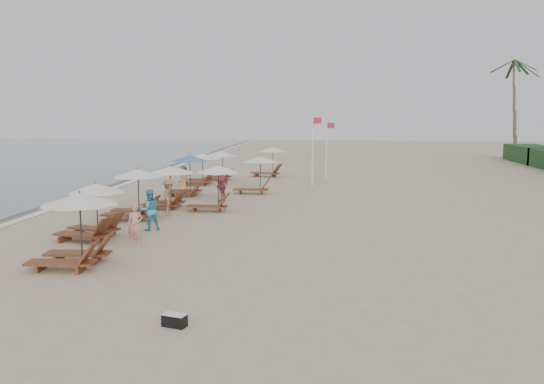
# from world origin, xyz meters

# --- Properties ---
(ground) EXTENTS (160.00, 160.00, 0.00)m
(ground) POSITION_xyz_m (0.00, 0.00, 0.00)
(ground) COLOR tan
(ground) RESTS_ON ground
(wet_sand_band) EXTENTS (3.20, 140.00, 0.01)m
(wet_sand_band) POSITION_xyz_m (-12.50, 10.00, 0.00)
(wet_sand_band) COLOR #6B5E4C
(wet_sand_band) RESTS_ON ground
(foam_line) EXTENTS (0.50, 140.00, 0.02)m
(foam_line) POSITION_xyz_m (-11.20, 10.00, 0.01)
(foam_line) COLOR white
(foam_line) RESTS_ON ground
(lounger_station_0) EXTENTS (2.77, 2.43, 2.31)m
(lounger_station_0) POSITION_xyz_m (-5.24, -3.99, 1.15)
(lounger_station_0) COLOR brown
(lounger_station_0) RESTS_ON ground
(lounger_station_1) EXTENTS (2.65, 2.41, 2.13)m
(lounger_station_1) POSITION_xyz_m (-6.40, -0.13, 0.99)
(lounger_station_1) COLOR brown
(lounger_station_1) RESTS_ON ground
(lounger_station_2) EXTENTS (2.71, 2.28, 2.26)m
(lounger_station_2) POSITION_xyz_m (-6.24, 4.07, 1.06)
(lounger_station_2) COLOR brown
(lounger_station_2) RESTS_ON ground
(lounger_station_3) EXTENTS (2.61, 2.42, 2.12)m
(lounger_station_3) POSITION_xyz_m (-5.54, 7.07, 1.16)
(lounger_station_3) COLOR brown
(lounger_station_3) RESTS_ON ground
(lounger_station_4) EXTENTS (2.48, 2.24, 2.36)m
(lounger_station_4) POSITION_xyz_m (-5.65, 11.38, 1.24)
(lounger_station_4) COLOR brown
(lounger_station_4) RESTS_ON ground
(lounger_station_5) EXTENTS (2.75, 2.44, 2.10)m
(lounger_station_5) POSITION_xyz_m (-6.15, 16.51, 1.07)
(lounger_station_5) COLOR brown
(lounger_station_5) RESTS_ON ground
(lounger_station_6) EXTENTS (2.35, 2.11, 2.07)m
(lounger_station_6) POSITION_xyz_m (-5.22, 19.03, 1.09)
(lounger_station_6) COLOR brown
(lounger_station_6) RESTS_ON ground
(inland_station_0) EXTENTS (2.69, 2.24, 2.22)m
(inland_station_0) POSITION_xyz_m (-3.04, 6.41, 1.36)
(inland_station_0) COLOR brown
(inland_station_0) RESTS_ON ground
(inland_station_1) EXTENTS (2.75, 2.24, 2.22)m
(inland_station_1) POSITION_xyz_m (-1.80, 12.65, 1.33)
(inland_station_1) COLOR brown
(inland_station_1) RESTS_ON ground
(inland_station_2) EXTENTS (2.88, 2.26, 2.22)m
(inland_station_2) POSITION_xyz_m (-2.03, 21.74, 1.29)
(inland_station_2) COLOR brown
(inland_station_2) RESTS_ON ground
(beachgoer_near) EXTENTS (0.58, 0.39, 1.56)m
(beachgoer_near) POSITION_xyz_m (-4.27, -1.20, 0.78)
(beachgoer_near) COLOR tan
(beachgoer_near) RESTS_ON ground
(beachgoer_mid_a) EXTENTS (1.04, 0.98, 1.69)m
(beachgoer_mid_a) POSITION_xyz_m (-4.67, 1.62, 0.84)
(beachgoer_mid_a) COLOR teal
(beachgoer_mid_a) RESTS_ON ground
(beachgoer_mid_b) EXTENTS (0.78, 1.19, 1.73)m
(beachgoer_mid_b) POSITION_xyz_m (-4.86, 5.07, 0.86)
(beachgoer_mid_b) COLOR olive
(beachgoer_mid_b) RESTS_ON ground
(beachgoer_far_a) EXTENTS (0.76, 1.12, 1.76)m
(beachgoer_far_a) POSITION_xyz_m (-3.16, 9.26, 0.88)
(beachgoer_far_a) COLOR #AA4456
(beachgoer_far_a) RESTS_ON ground
(beachgoer_far_b) EXTENTS (0.76, 0.93, 1.65)m
(beachgoer_far_b) POSITION_xyz_m (-6.14, 12.47, 0.83)
(beachgoer_far_b) COLOR tan
(beachgoer_far_b) RESTS_ON ground
(duffel_bag) EXTENTS (0.59, 0.41, 0.30)m
(duffel_bag) POSITION_xyz_m (-0.75, -8.57, 0.15)
(duffel_bag) COLOR black
(duffel_bag) RESTS_ON ground
(flag_pole_near) EXTENTS (0.60, 0.08, 4.68)m
(flag_pole_near) POSITION_xyz_m (1.45, 16.05, 2.59)
(flag_pole_near) COLOR silver
(flag_pole_near) RESTS_ON ground
(flag_pole_far) EXTENTS (0.59, 0.08, 4.26)m
(flag_pole_far) POSITION_xyz_m (2.29, 20.66, 2.37)
(flag_pole_far) COLOR silver
(flag_pole_far) RESTS_ON ground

